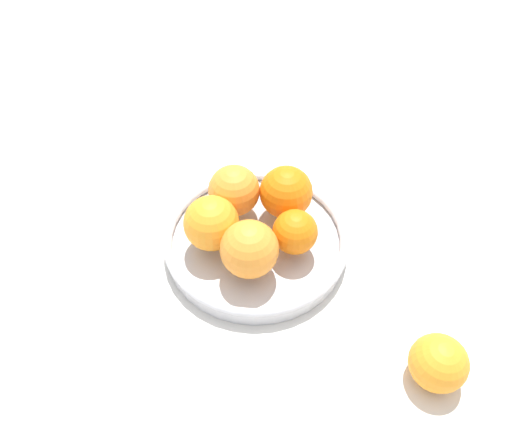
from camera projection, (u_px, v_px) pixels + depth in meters
name	position (u px, v px, depth m)	size (l,w,h in m)	color
ground_plane	(256.00, 248.00, 0.78)	(4.00, 4.00, 0.00)	silver
fruit_bowl	(256.00, 241.00, 0.77)	(0.28, 0.28, 0.03)	silver
orange_pile	(252.00, 215.00, 0.73)	(0.21, 0.19, 0.08)	orange
stray_orange	(438.00, 363.00, 0.61)	(0.07, 0.07, 0.07)	orange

